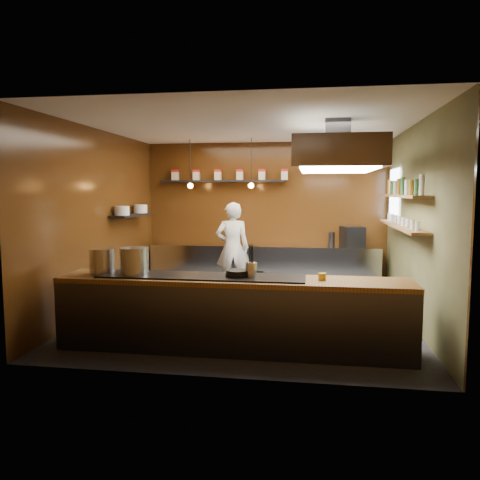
% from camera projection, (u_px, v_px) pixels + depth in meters
% --- Properties ---
extents(floor, '(5.00, 5.00, 0.00)m').
position_uv_depth(floor, '(249.00, 316.00, 7.48)').
color(floor, black).
rests_on(floor, ground).
extents(back_wall, '(5.00, 0.00, 5.00)m').
position_uv_depth(back_wall, '(265.00, 215.00, 9.78)').
color(back_wall, '#3D1F0B').
rests_on(back_wall, ground).
extents(left_wall, '(0.00, 5.00, 5.00)m').
position_uv_depth(left_wall, '(100.00, 221.00, 7.71)').
color(left_wall, '#3D1F0B').
rests_on(left_wall, ground).
extents(right_wall, '(0.00, 5.00, 5.00)m').
position_uv_depth(right_wall, '(416.00, 224.00, 6.95)').
color(right_wall, '#4B4C2B').
rests_on(right_wall, ground).
extents(ceiling, '(5.00, 5.00, 0.00)m').
position_uv_depth(ceiling, '(250.00, 125.00, 7.17)').
color(ceiling, silver).
rests_on(ceiling, back_wall).
extents(window_pane, '(0.00, 1.00, 1.00)m').
position_uv_depth(window_pane, '(394.00, 196.00, 8.58)').
color(window_pane, white).
rests_on(window_pane, right_wall).
extents(prep_counter, '(4.60, 0.65, 0.90)m').
position_uv_depth(prep_counter, '(264.00, 267.00, 9.57)').
color(prep_counter, silver).
rests_on(prep_counter, floor).
extents(pass_counter, '(4.40, 0.72, 0.94)m').
position_uv_depth(pass_counter, '(232.00, 313.00, 5.86)').
color(pass_counter, '#38383D').
rests_on(pass_counter, floor).
extents(tin_shelf, '(2.60, 0.26, 0.04)m').
position_uv_depth(tin_shelf, '(222.00, 181.00, 9.71)').
color(tin_shelf, black).
rests_on(tin_shelf, back_wall).
extents(plate_shelf, '(0.30, 1.40, 0.04)m').
position_uv_depth(plate_shelf, '(132.00, 215.00, 8.66)').
color(plate_shelf, black).
rests_on(plate_shelf, left_wall).
extents(bottle_shelf_upper, '(0.26, 2.80, 0.04)m').
position_uv_depth(bottle_shelf_upper, '(402.00, 196.00, 7.22)').
color(bottle_shelf_upper, olive).
rests_on(bottle_shelf_upper, right_wall).
extents(bottle_shelf_lower, '(0.26, 2.80, 0.04)m').
position_uv_depth(bottle_shelf_lower, '(401.00, 226.00, 7.27)').
color(bottle_shelf_lower, olive).
rests_on(bottle_shelf_lower, right_wall).
extents(extractor_hood, '(1.20, 2.00, 0.72)m').
position_uv_depth(extractor_hood, '(337.00, 155.00, 6.63)').
color(extractor_hood, '#38383D').
rests_on(extractor_hood, ceiling).
extents(pendant_left, '(0.10, 0.10, 0.95)m').
position_uv_depth(pendant_left, '(190.00, 183.00, 9.14)').
color(pendant_left, black).
rests_on(pendant_left, ceiling).
extents(pendant_right, '(0.10, 0.10, 0.95)m').
position_uv_depth(pendant_right, '(251.00, 183.00, 8.96)').
color(pendant_right, black).
rests_on(pendant_right, ceiling).
extents(storage_tins, '(2.43, 0.13, 0.22)m').
position_uv_depth(storage_tins, '(229.00, 175.00, 9.67)').
color(storage_tins, beige).
rests_on(storage_tins, tin_shelf).
extents(plate_stacks, '(0.26, 1.16, 0.16)m').
position_uv_depth(plate_stacks, '(132.00, 210.00, 8.65)').
color(plate_stacks, white).
rests_on(plate_stacks, plate_shelf).
extents(bottles, '(0.06, 2.66, 0.24)m').
position_uv_depth(bottles, '(403.00, 187.00, 7.21)').
color(bottles, silver).
rests_on(bottles, bottle_shelf_upper).
extents(wine_glasses, '(0.07, 2.37, 0.13)m').
position_uv_depth(wine_glasses, '(401.00, 221.00, 7.26)').
color(wine_glasses, silver).
rests_on(wine_glasses, bottle_shelf_lower).
extents(stockpot_large, '(0.38, 0.38, 0.31)m').
position_uv_depth(stockpot_large, '(102.00, 260.00, 6.07)').
color(stockpot_large, silver).
rests_on(stockpot_large, pass_counter).
extents(stockpot_small, '(0.48, 0.48, 0.34)m').
position_uv_depth(stockpot_small, '(134.00, 261.00, 5.95)').
color(stockpot_small, '#B2B4B9').
rests_on(stockpot_small, pass_counter).
extents(utensil_crock, '(0.19, 0.19, 0.18)m').
position_uv_depth(utensil_crock, '(251.00, 270.00, 5.75)').
color(utensil_crock, silver).
rests_on(utensil_crock, pass_counter).
extents(frying_pan, '(0.47, 0.31, 0.08)m').
position_uv_depth(frying_pan, '(238.00, 273.00, 5.81)').
color(frying_pan, black).
rests_on(frying_pan, pass_counter).
extents(butter_jar, '(0.12, 0.12, 0.09)m').
position_uv_depth(butter_jar, '(322.00, 277.00, 5.66)').
color(butter_jar, yellow).
rests_on(butter_jar, pass_counter).
extents(espresso_machine, '(0.50, 0.49, 0.40)m').
position_uv_depth(espresso_machine, '(352.00, 237.00, 9.18)').
color(espresso_machine, black).
rests_on(espresso_machine, prep_counter).
extents(chef, '(0.73, 0.56, 1.78)m').
position_uv_depth(chef, '(232.00, 248.00, 9.14)').
color(chef, white).
rests_on(chef, floor).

